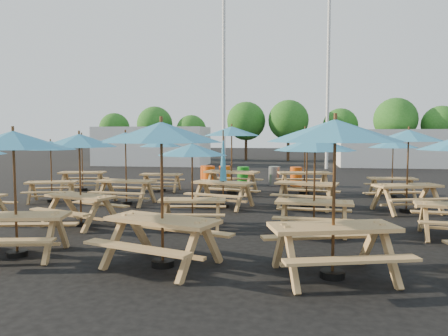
% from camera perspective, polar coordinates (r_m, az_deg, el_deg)
% --- Properties ---
extents(ground, '(120.00, 120.00, 0.00)m').
position_cam_1_polar(ground, '(13.60, -1.00, -5.10)').
color(ground, black).
rests_on(ground, ground).
extents(picnic_unit_2, '(2.16, 2.16, 2.05)m').
position_cam_1_polar(picnic_unit_2, '(15.55, -21.71, 2.28)').
color(picnic_unit_2, '#B17F4E').
rests_on(picnic_unit_2, ground).
extents(picnic_unit_3, '(2.22, 2.22, 2.27)m').
position_cam_1_polar(picnic_unit_3, '(18.27, -18.09, 3.23)').
color(picnic_unit_3, '#B17F4E').
rests_on(picnic_unit_3, ground).
extents(picnic_unit_4, '(2.30, 2.30, 2.33)m').
position_cam_1_polar(picnic_unit_4, '(8.78, -25.80, 2.37)').
color(picnic_unit_4, '#B17F4E').
rests_on(picnic_unit_4, ground).
extents(picnic_unit_5, '(2.44, 2.44, 2.28)m').
position_cam_1_polar(picnic_unit_5, '(11.20, -18.38, 2.69)').
color(picnic_unit_5, '#B17F4E').
rests_on(picnic_unit_5, ground).
extents(picnic_unit_6, '(2.14, 2.14, 2.33)m').
position_cam_1_polar(picnic_unit_6, '(14.27, -12.74, 3.31)').
color(picnic_unit_6, '#B17F4E').
rests_on(picnic_unit_6, ground).
extents(picnic_unit_7, '(1.81, 1.81, 2.07)m').
position_cam_1_polar(picnic_unit_7, '(17.39, -8.22, 2.80)').
color(picnic_unit_7, '#B17F4E').
rests_on(picnic_unit_7, ground).
extents(picnic_unit_8, '(2.63, 2.63, 2.48)m').
position_cam_1_polar(picnic_unit_8, '(7.37, -8.18, 3.42)').
color(picnic_unit_8, '#B17F4E').
rests_on(picnic_unit_8, ground).
extents(picnic_unit_9, '(1.93, 1.93, 2.05)m').
position_cam_1_polar(picnic_unit_9, '(10.51, -4.19, 1.71)').
color(picnic_unit_9, '#B17F4E').
rests_on(picnic_unit_9, ground).
extents(picnic_unit_10, '(2.26, 2.10, 2.38)m').
position_cam_1_polar(picnic_unit_10, '(13.39, -0.11, -1.04)').
color(picnic_unit_10, '#B17F4E').
rests_on(picnic_unit_10, ground).
extents(picnic_unit_11, '(2.57, 2.57, 2.57)m').
position_cam_1_polar(picnic_unit_11, '(16.44, 1.01, 4.26)').
color(picnic_unit_11, '#B17F4E').
rests_on(picnic_unit_11, ground).
extents(picnic_unit_12, '(2.59, 2.59, 2.50)m').
position_cam_1_polar(picnic_unit_12, '(6.92, 14.29, 3.42)').
color(picnic_unit_12, '#B17F4E').
rests_on(picnic_unit_12, ground).
extents(picnic_unit_13, '(1.99, 1.99, 2.21)m').
position_cam_1_polar(picnic_unit_13, '(10.05, 11.79, 2.29)').
color(picnic_unit_13, '#B17F4E').
rests_on(picnic_unit_13, ground).
extents(picnic_unit_14, '(2.37, 2.37, 2.36)m').
position_cam_1_polar(picnic_unit_14, '(13.42, 10.82, 3.36)').
color(picnic_unit_14, '#B17F4E').
rests_on(picnic_unit_14, ground).
extents(picnic_unit_15, '(2.40, 2.40, 2.49)m').
position_cam_1_polar(picnic_unit_15, '(16.66, 10.52, 3.92)').
color(picnic_unit_15, '#B17F4E').
rests_on(picnic_unit_15, ground).
extents(picnic_unit_18, '(2.54, 2.54, 2.41)m').
position_cam_1_polar(picnic_unit_18, '(13.58, 22.95, 3.28)').
color(picnic_unit_18, '#B17F4E').
rests_on(picnic_unit_18, ground).
extents(picnic_unit_19, '(1.92, 1.92, 2.09)m').
position_cam_1_polar(picnic_unit_19, '(16.68, 21.22, 2.53)').
color(picnic_unit_19, '#B17F4E').
rests_on(picnic_unit_19, ground).
extents(waste_bin_0, '(0.52, 0.52, 0.83)m').
position_cam_1_polar(waste_bin_0, '(19.61, -1.97, -0.96)').
color(waste_bin_0, '#E9510D').
rests_on(waste_bin_0, ground).
extents(waste_bin_1, '(0.52, 0.52, 0.83)m').
position_cam_1_polar(waste_bin_1, '(19.88, -2.34, -0.89)').
color(waste_bin_1, '#E9510D').
rests_on(waste_bin_1, ground).
extents(waste_bin_2, '(0.52, 0.52, 0.83)m').
position_cam_1_polar(waste_bin_2, '(19.65, 0.10, -0.94)').
color(waste_bin_2, '#E9510D').
rests_on(waste_bin_2, ground).
extents(waste_bin_3, '(0.52, 0.52, 0.83)m').
position_cam_1_polar(waste_bin_3, '(19.15, 2.54, -1.09)').
color(waste_bin_3, '#18851A').
rests_on(waste_bin_3, ground).
extents(waste_bin_4, '(0.52, 0.52, 0.83)m').
position_cam_1_polar(waste_bin_4, '(19.46, 6.59, -1.02)').
color(waste_bin_4, gray).
rests_on(waste_bin_4, ground).
extents(waste_bin_5, '(0.52, 0.52, 0.83)m').
position_cam_1_polar(waste_bin_5, '(19.26, 9.41, -1.11)').
color(waste_bin_5, '#E9510D').
rests_on(waste_bin_5, ground).
extents(mast_0, '(0.20, 0.20, 12.00)m').
position_cam_1_polar(mast_0, '(27.81, -0.02, 12.15)').
color(mast_0, silver).
rests_on(mast_0, ground).
extents(mast_1, '(0.20, 0.20, 12.00)m').
position_cam_1_polar(mast_1, '(29.53, 13.44, 11.58)').
color(mast_1, silver).
rests_on(mast_1, ground).
extents(event_tent_0, '(8.00, 4.00, 2.80)m').
position_cam_1_polar(event_tent_0, '(32.89, -9.29, 2.86)').
color(event_tent_0, silver).
rests_on(event_tent_0, ground).
extents(event_tent_1, '(7.00, 4.00, 2.60)m').
position_cam_1_polar(event_tent_1, '(32.91, 20.74, 2.46)').
color(event_tent_1, silver).
rests_on(event_tent_1, ground).
extents(tree_0, '(2.80, 2.80, 4.24)m').
position_cam_1_polar(tree_0, '(41.82, -14.12, 5.06)').
color(tree_0, '#382314').
rests_on(tree_0, ground).
extents(tree_1, '(3.11, 3.11, 4.72)m').
position_cam_1_polar(tree_1, '(39.04, -9.03, 5.67)').
color(tree_1, '#382314').
rests_on(tree_1, ground).
extents(tree_2, '(2.59, 2.59, 3.93)m').
position_cam_1_polar(tree_2, '(37.89, -4.29, 4.96)').
color(tree_2, '#382314').
rests_on(tree_2, ground).
extents(tree_3, '(3.36, 3.36, 5.09)m').
position_cam_1_polar(tree_3, '(38.17, 2.90, 6.13)').
color(tree_3, '#382314').
rests_on(tree_3, ground).
extents(tree_4, '(3.41, 3.41, 5.17)m').
position_cam_1_polar(tree_4, '(37.49, 8.41, 6.20)').
color(tree_4, '#382314').
rests_on(tree_4, ground).
extents(tree_5, '(2.94, 2.94, 4.45)m').
position_cam_1_polar(tree_5, '(38.09, 14.96, 5.34)').
color(tree_5, '#382314').
rests_on(tree_5, ground).
extents(tree_6, '(3.38, 3.38, 5.13)m').
position_cam_1_polar(tree_6, '(36.98, 21.48, 5.92)').
color(tree_6, '#382314').
rests_on(tree_6, ground).
extents(tree_7, '(2.95, 2.95, 4.48)m').
position_cam_1_polar(tree_7, '(37.86, 26.49, 5.06)').
color(tree_7, '#382314').
rests_on(tree_7, ground).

